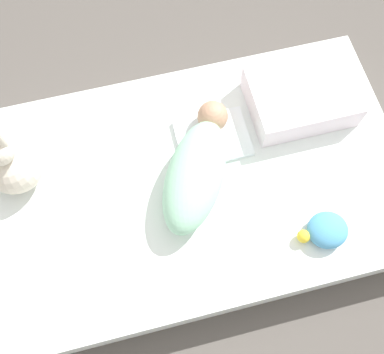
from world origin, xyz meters
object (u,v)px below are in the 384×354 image
at_px(swaddled_baby, 197,170).
at_px(bunny_plush, 12,164).
at_px(pillow, 301,97).
at_px(turtle_plush, 326,230).

xyz_separation_m(swaddled_baby, bunny_plush, (0.59, -0.15, 0.04)).
bearing_deg(pillow, turtle_plush, 81.04).
height_order(pillow, turtle_plush, pillow).
relative_size(pillow, turtle_plush, 2.18).
distance_m(pillow, bunny_plush, 1.04).
relative_size(bunny_plush, turtle_plush, 2.03).
height_order(bunny_plush, turtle_plush, bunny_plush).
distance_m(pillow, turtle_plush, 0.50).
distance_m(swaddled_baby, pillow, 0.49).
distance_m(swaddled_baby, turtle_plush, 0.47).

